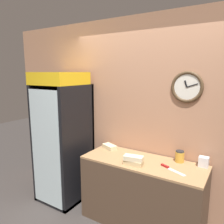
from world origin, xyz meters
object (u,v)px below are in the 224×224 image
at_px(sandwich_flat_left, 110,147).
at_px(condiment_jar, 180,156).
at_px(sandwich_stack_bottom, 133,163).
at_px(chefs_knife, 169,168).
at_px(napkin_dispenser, 204,162).
at_px(sandwich_stack_middle, 133,158).
at_px(beverage_cooler, 65,131).

height_order(sandwich_flat_left, condiment_jar, condiment_jar).
relative_size(sandwich_stack_bottom, condiment_jar, 1.67).
bearing_deg(sandwich_flat_left, chefs_knife, -12.11).
xyz_separation_m(sandwich_flat_left, napkin_dispenser, (1.27, 0.07, 0.03)).
relative_size(sandwich_stack_bottom, sandwich_stack_middle, 0.97).
height_order(sandwich_flat_left, chefs_knife, sandwich_flat_left).
distance_m(sandwich_stack_bottom, sandwich_stack_middle, 0.06).
height_order(sandwich_stack_bottom, condiment_jar, condiment_jar).
height_order(beverage_cooler, sandwich_stack_middle, beverage_cooler).
height_order(sandwich_stack_bottom, chefs_knife, sandwich_stack_bottom).
distance_m(sandwich_stack_bottom, sandwich_flat_left, 0.64).
distance_m(sandwich_stack_middle, napkin_dispenser, 0.82).
xyz_separation_m(sandwich_stack_bottom, sandwich_flat_left, (-0.55, 0.33, 0.00)).
height_order(sandwich_stack_middle, condiment_jar, condiment_jar).
xyz_separation_m(beverage_cooler, chefs_knife, (1.65, -0.03, -0.19)).
bearing_deg(beverage_cooler, sandwich_flat_left, 13.59).
distance_m(beverage_cooler, sandwich_stack_middle, 1.27).
xyz_separation_m(beverage_cooler, sandwich_flat_left, (0.71, 0.17, -0.17)).
bearing_deg(sandwich_stack_bottom, condiment_jar, 41.12).
bearing_deg(sandwich_stack_bottom, beverage_cooler, 172.94).
xyz_separation_m(sandwich_stack_middle, condiment_jar, (0.44, 0.39, -0.02)).
height_order(sandwich_stack_middle, napkin_dispenser, napkin_dispenser).
bearing_deg(chefs_knife, napkin_dispenser, 40.38).
bearing_deg(napkin_dispenser, sandwich_flat_left, -176.85).
relative_size(beverage_cooler, sandwich_flat_left, 7.95).
xyz_separation_m(chefs_knife, napkin_dispenser, (0.32, 0.27, 0.05)).
height_order(chefs_knife, napkin_dispenser, napkin_dispenser).
relative_size(sandwich_stack_middle, napkin_dispenser, 2.05).
distance_m(chefs_knife, condiment_jar, 0.27).
xyz_separation_m(sandwich_stack_middle, chefs_knife, (0.40, 0.12, -0.08)).
bearing_deg(sandwich_stack_bottom, napkin_dispenser, 28.81).
distance_m(beverage_cooler, chefs_knife, 1.67).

